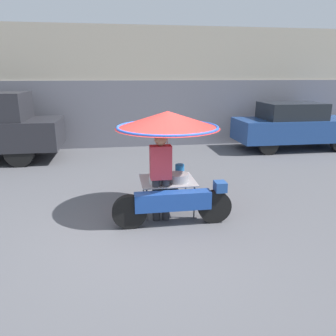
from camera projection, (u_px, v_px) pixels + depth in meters
ground_plane at (147, 233)px, 5.58m from camera, size 36.00×36.00×0.00m
shopfront_building at (127, 88)px, 12.64m from camera, size 28.00×2.06×4.25m
vendor_motorcycle_cart at (169, 136)px, 5.99m from camera, size 2.14×1.93×1.97m
vendor_person at (161, 173)px, 5.86m from camera, size 0.38×0.22×1.63m
parked_car at (294, 126)px, 11.68m from camera, size 4.27×1.68×1.66m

